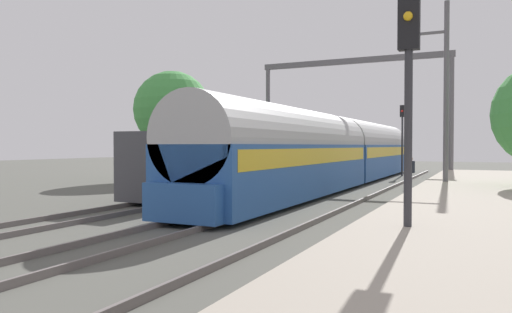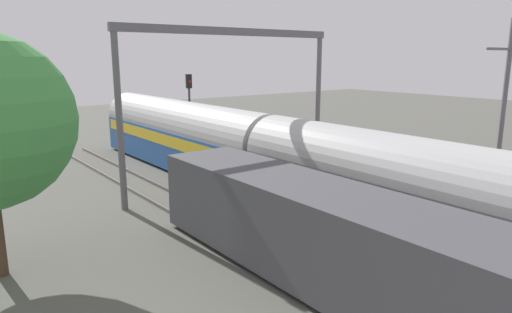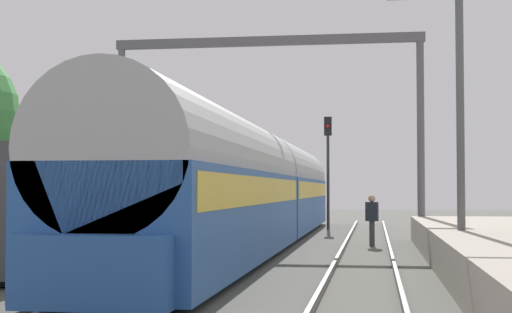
{
  "view_description": "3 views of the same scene",
  "coord_description": "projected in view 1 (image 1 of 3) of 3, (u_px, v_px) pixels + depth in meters",
  "views": [
    {
      "loc": [
        7.67,
        -15.02,
        2.32
      ],
      "look_at": [
        0.0,
        1.3,
        1.92
      ],
      "focal_mm": 34.31,
      "sensor_mm": 36.0,
      "label": 1
    },
    {
      "loc": [
        -13.01,
        -2.92,
        6.53
      ],
      "look_at": [
        -0.36,
        13.42,
        2.01
      ],
      "focal_mm": 32.27,
      "sensor_mm": 36.0,
      "label": 2
    },
    {
      "loc": [
        4.11,
        -14.74,
        1.93
      ],
      "look_at": [
        0.0,
        12.85,
        3.07
      ],
      "focal_mm": 55.79,
      "sensor_mm": 36.0,
      "label": 3
    }
  ],
  "objects": [
    {
      "name": "platform",
      "position": [
        485.0,
        205.0,
        15.44
      ],
      "size": [
        4.4,
        28.0,
        0.9
      ],
      "color": "#A39989",
      "rests_on": "ground"
    },
    {
      "name": "track_far_west",
      "position": [
        150.0,
        205.0,
        18.54
      ],
      "size": [
        1.52,
        60.0,
        0.16
      ],
      "color": "slate",
      "rests_on": "ground"
    },
    {
      "name": "person_crossing",
      "position": [
        410.0,
        169.0,
        26.31
      ],
      "size": [
        0.44,
        0.33,
        1.73
      ],
      "rotation": [
        0.0,
        0.0,
        2.91
      ],
      "color": "#3B3B3B",
      "rests_on": "ground"
    },
    {
      "name": "freight_car",
      "position": [
        227.0,
        163.0,
        24.04
      ],
      "size": [
        2.8,
        13.0,
        2.7
      ],
      "color": "#47474C",
      "rests_on": "ground"
    },
    {
      "name": "tree_west_background",
      "position": [
        172.0,
        110.0,
        32.48
      ],
      "size": [
        5.11,
        5.11,
        7.26
      ],
      "color": "#4C3826",
      "rests_on": "ground"
    },
    {
      "name": "railway_signal_far",
      "position": [
        402.0,
        131.0,
        37.24
      ],
      "size": [
        0.36,
        0.3,
        5.4
      ],
      "color": "#2D2D33",
      "rests_on": "ground"
    },
    {
      "name": "ground",
      "position": [
        240.0,
        213.0,
        16.9
      ],
      "size": [
        120.0,
        120.0,
        0.0
      ],
      "primitive_type": "plane",
      "color": "#55554E"
    },
    {
      "name": "railway_signal_near",
      "position": [
        408.0,
        99.0,
        8.53
      ],
      "size": [
        0.36,
        0.3,
        4.89
      ],
      "color": "#2D2D33",
      "rests_on": "ground"
    },
    {
      "name": "catenary_pole_east_mid",
      "position": [
        445.0,
        99.0,
        19.26
      ],
      "size": [
        1.9,
        0.2,
        8.0
      ],
      "color": "#5C595F",
      "rests_on": "ground"
    },
    {
      "name": "catenary_gantry",
      "position": [
        352.0,
        94.0,
        30.96
      ],
      "size": [
        12.1,
        0.28,
        7.86
      ],
      "color": "#5C595F",
      "rests_on": "ground"
    },
    {
      "name": "passenger_train",
      "position": [
        340.0,
        152.0,
        28.47
      ],
      "size": [
        2.93,
        32.85,
        3.82
      ],
      "color": "#28569E",
      "rests_on": "ground"
    },
    {
      "name": "track_east",
      "position": [
        350.0,
        217.0,
        15.26
      ],
      "size": [
        1.52,
        60.0,
        0.16
      ],
      "color": "slate",
      "rests_on": "ground"
    },
    {
      "name": "track_west",
      "position": [
        240.0,
        210.0,
        16.9
      ],
      "size": [
        1.52,
        60.0,
        0.16
      ],
      "color": "slate",
      "rests_on": "ground"
    }
  ]
}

